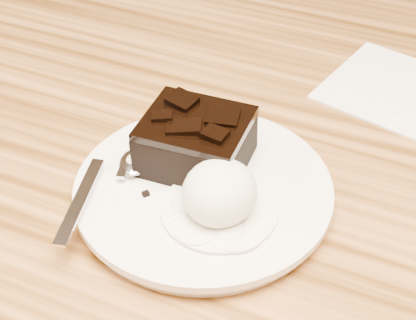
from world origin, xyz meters
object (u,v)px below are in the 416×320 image
at_px(ice_cream_scoop, 220,192).
at_px(spoon, 135,163).
at_px(plate, 203,193).
at_px(napkin, 397,89).
at_px(brownie, 196,144).

bearing_deg(ice_cream_scoop, spoon, 167.10).
relative_size(plate, spoon, 1.44).
bearing_deg(napkin, spoon, -127.10).
xyz_separation_m(plate, brownie, (-0.02, 0.03, 0.03)).
bearing_deg(brownie, napkin, 57.51).
relative_size(brownie, spoon, 0.57).
distance_m(plate, ice_cream_scoop, 0.05).
bearing_deg(napkin, ice_cream_scoop, -109.43).
bearing_deg(spoon, ice_cream_scoop, -27.22).
xyz_separation_m(ice_cream_scoop, spoon, (-0.09, 0.02, -0.02)).
distance_m(brownie, spoon, 0.06).
bearing_deg(napkin, plate, -116.25).
xyz_separation_m(brownie, ice_cream_scoop, (0.04, -0.05, 0.00)).
xyz_separation_m(brownie, napkin, (0.14, 0.22, -0.04)).
bearing_deg(napkin, brownie, -122.49).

